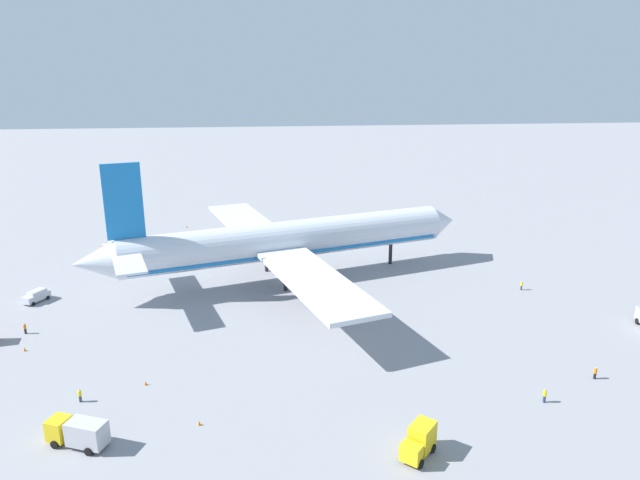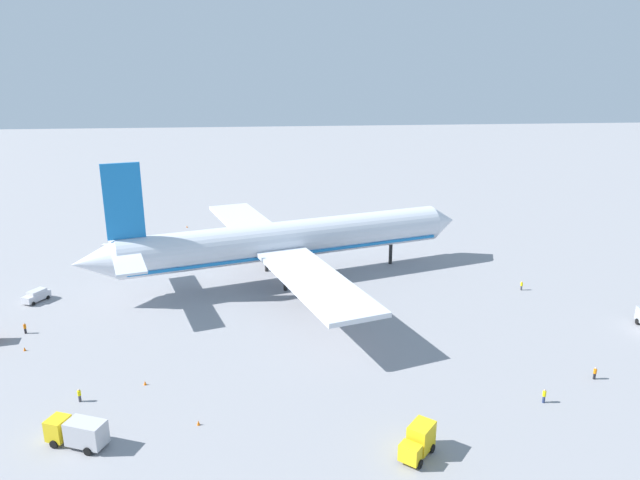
# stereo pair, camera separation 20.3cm
# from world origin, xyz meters

# --- Properties ---
(ground_plane) EXTENTS (600.00, 600.00, 0.00)m
(ground_plane) POSITION_xyz_m (0.00, 0.00, 0.00)
(ground_plane) COLOR gray
(airliner) EXTENTS (71.73, 69.01, 23.31)m
(airliner) POSITION_xyz_m (-1.21, -0.26, 7.38)
(airliner) COLOR silver
(airliner) RESTS_ON ground
(service_truck_1) EXTENTS (6.70, 4.43, 2.98)m
(service_truck_1) POSITION_xyz_m (-24.96, -46.91, 1.65)
(service_truck_1) COLOR yellow
(service_truck_1) RESTS_ON ground
(service_truck_2) EXTENTS (4.52, 4.73, 3.20)m
(service_truck_2) POSITION_xyz_m (9.44, -52.33, 1.66)
(service_truck_2) COLOR yellow
(service_truck_2) RESTS_ON ground
(service_van) EXTENTS (3.83, 4.82, 1.97)m
(service_van) POSITION_xyz_m (-43.17, -6.34, 1.03)
(service_van) COLOR silver
(service_van) RESTS_ON ground
(baggage_cart_0) EXTENTS (3.46, 2.17, 1.41)m
(baggage_cart_0) POSITION_xyz_m (-38.13, 21.12, 0.77)
(baggage_cart_0) COLOR #595B60
(baggage_cart_0) RESTS_ON ground
(ground_worker_0) EXTENTS (0.45, 0.45, 1.61)m
(ground_worker_0) POSITION_xyz_m (35.59, -40.50, 0.81)
(ground_worker_0) COLOR black
(ground_worker_0) RESTS_ON ground
(ground_worker_1) EXTENTS (0.54, 0.54, 1.66)m
(ground_worker_1) POSITION_xyz_m (-27.23, -38.48, 0.84)
(ground_worker_1) COLOR #3F3F47
(ground_worker_1) RESTS_ON ground
(ground_worker_2) EXTENTS (0.50, 0.50, 1.72)m
(ground_worker_2) POSITION_xyz_m (26.67, -44.79, 0.88)
(ground_worker_2) COLOR navy
(ground_worker_2) RESTS_ON ground
(ground_worker_3) EXTENTS (0.57, 0.57, 1.65)m
(ground_worker_3) POSITION_xyz_m (40.03, -10.66, 0.83)
(ground_worker_3) COLOR #3F3F47
(ground_worker_3) RESTS_ON ground
(ground_worker_4) EXTENTS (0.56, 0.56, 1.65)m
(ground_worker_4) POSITION_xyz_m (-40.44, -18.90, 0.84)
(ground_worker_4) COLOR black
(ground_worker_4) RESTS_ON ground
(traffic_cone_0) EXTENTS (0.36, 0.36, 0.55)m
(traffic_cone_0) POSITION_xyz_m (-20.32, -35.56, 0.28)
(traffic_cone_0) COLOR orange
(traffic_cone_0) RESTS_ON ground
(traffic_cone_1) EXTENTS (0.36, 0.36, 0.55)m
(traffic_cone_1) POSITION_xyz_m (-13.02, -44.72, 0.28)
(traffic_cone_1) COLOR orange
(traffic_cone_1) RESTS_ON ground
(traffic_cone_2) EXTENTS (0.36, 0.36, 0.55)m
(traffic_cone_2) POSITION_xyz_m (-40.79, 34.94, 0.28)
(traffic_cone_2) COLOR orange
(traffic_cone_2) RESTS_ON ground
(traffic_cone_3) EXTENTS (0.36, 0.36, 0.55)m
(traffic_cone_3) POSITION_xyz_m (-23.29, 38.39, 0.28)
(traffic_cone_3) COLOR orange
(traffic_cone_3) RESTS_ON ground
(traffic_cone_4) EXTENTS (0.36, 0.36, 0.55)m
(traffic_cone_4) POSITION_xyz_m (-38.52, -24.55, 0.28)
(traffic_cone_4) COLOR orange
(traffic_cone_4) RESTS_ON ground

